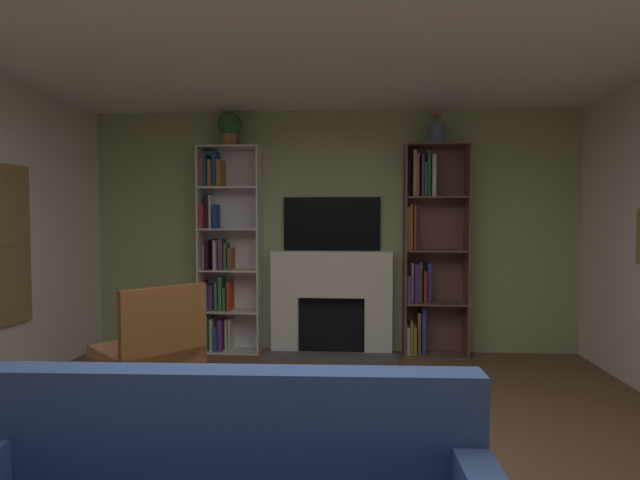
% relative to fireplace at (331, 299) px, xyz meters
% --- Properties ---
extents(wall_back_accent, '(5.54, 0.06, 2.70)m').
position_rel_fireplace_xyz_m(wall_back_accent, '(0.00, 0.14, 0.75)').
color(wall_back_accent, '#A3AA7A').
rests_on(wall_back_accent, ground_plane).
extents(fireplace, '(1.43, 0.51, 1.13)m').
position_rel_fireplace_xyz_m(fireplace, '(0.00, 0.00, 0.00)').
color(fireplace, white).
rests_on(fireplace, ground_plane).
extents(tv, '(1.08, 0.06, 0.60)m').
position_rel_fireplace_xyz_m(tv, '(0.00, 0.08, 0.84)').
color(tv, black).
rests_on(tv, fireplace).
extents(bookshelf_left, '(0.68, 0.31, 2.29)m').
position_rel_fireplace_xyz_m(bookshelf_left, '(-1.22, -0.01, 0.48)').
color(bookshelf_left, silver).
rests_on(bookshelf_left, ground_plane).
extents(bookshelf_right, '(0.68, 0.32, 2.29)m').
position_rel_fireplace_xyz_m(bookshelf_right, '(1.04, -0.00, 0.55)').
color(bookshelf_right, brown).
rests_on(bookshelf_right, ground_plane).
extents(potted_plant, '(0.27, 0.27, 0.38)m').
position_rel_fireplace_xyz_m(potted_plant, '(-1.13, -0.04, 1.91)').
color(potted_plant, '#AA6D48').
rests_on(potted_plant, bookshelf_left).
extents(vase_with_flowers, '(0.16, 0.16, 0.37)m').
position_rel_fireplace_xyz_m(vase_with_flowers, '(1.13, -0.04, 1.82)').
color(vase_with_flowers, '#58689D').
rests_on(vase_with_flowers, bookshelf_right).
extents(armchair, '(0.92, 0.92, 1.00)m').
position_rel_fireplace_xyz_m(armchair, '(-1.25, -1.95, -0.07)').
color(armchair, brown).
rests_on(armchair, ground_plane).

